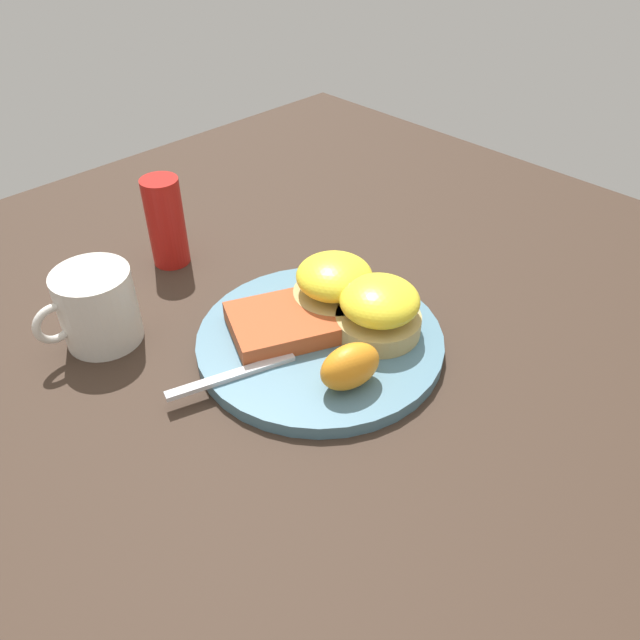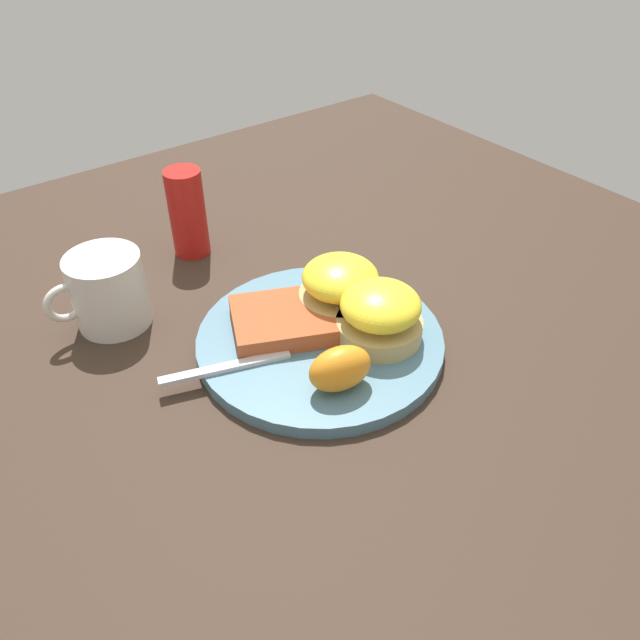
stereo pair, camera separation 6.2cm
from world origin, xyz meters
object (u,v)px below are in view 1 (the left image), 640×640
object	(u,v)px
cup	(97,307)
hashbrown_patty	(284,323)
sandwich_benedict_left	(379,309)
fork	(302,353)
sandwich_benedict_right	(334,285)
condiment_bottle	(166,222)
orange_wedge	(350,366)

from	to	relation	value
cup	hashbrown_patty	bearing A→B (deg)	134.31
sandwich_benedict_left	hashbrown_patty	world-z (taller)	sandwich_benedict_left
fork	cup	world-z (taller)	cup
hashbrown_patty	cup	world-z (taller)	cup
sandwich_benedict_left	cup	bearing A→B (deg)	-45.63
sandwich_benedict_right	condiment_bottle	bearing A→B (deg)	-74.03
sandwich_benedict_right	sandwich_benedict_left	bearing A→B (deg)	91.73
sandwich_benedict_left	hashbrown_patty	size ratio (longest dim) A/B	0.81
sandwich_benedict_right	orange_wedge	bearing A→B (deg)	51.34
fork	sandwich_benedict_right	bearing A→B (deg)	-156.86
hashbrown_patty	orange_wedge	size ratio (longest dim) A/B	1.79
sandwich_benedict_right	cup	world-z (taller)	cup
sandwich_benedict_right	cup	xyz separation A→B (m)	(0.20, -0.14, -0.00)
hashbrown_patty	fork	world-z (taller)	hashbrown_patty
sandwich_benedict_right	cup	distance (m)	0.24
sandwich_benedict_left	fork	bearing A→B (deg)	-19.01
orange_wedge	cup	xyz separation A→B (m)	(0.12, -0.24, 0.00)
hashbrown_patty	cup	size ratio (longest dim) A/B	1.02
sandwich_benedict_left	orange_wedge	size ratio (longest dim) A/B	1.45
sandwich_benedict_right	orange_wedge	size ratio (longest dim) A/B	1.45
fork	sandwich_benedict_left	bearing A→B (deg)	160.99
sandwich_benedict_left	condiment_bottle	xyz separation A→B (m)	(0.06, -0.28, 0.01)
sandwich_benedict_right	hashbrown_patty	world-z (taller)	sandwich_benedict_right
hashbrown_patty	cup	bearing A→B (deg)	-45.69
sandwich_benedict_right	orange_wedge	world-z (taller)	sandwich_benedict_right
sandwich_benedict_left	fork	distance (m)	0.09
hashbrown_patty	orange_wedge	distance (m)	0.10
hashbrown_patty	cup	distance (m)	0.19
orange_wedge	hashbrown_patty	bearing A→B (deg)	-95.57
sandwich_benedict_left	orange_wedge	distance (m)	0.08
fork	condiment_bottle	xyz separation A→B (m)	(-0.02, -0.25, 0.04)
condiment_bottle	hashbrown_patty	bearing A→B (deg)	89.21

